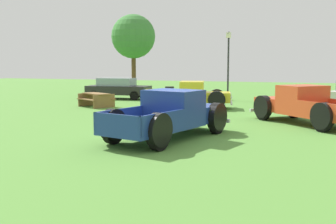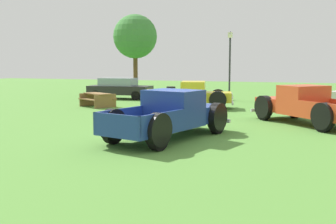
{
  "view_description": "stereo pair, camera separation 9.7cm",
  "coord_description": "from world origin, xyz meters",
  "px_view_note": "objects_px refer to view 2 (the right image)",
  "views": [
    {
      "loc": [
        4.53,
        -13.8,
        2.58
      ],
      "look_at": [
        0.08,
        -0.64,
        0.9
      ],
      "focal_mm": 44.84,
      "sensor_mm": 36.0,
      "label": 1
    },
    {
      "loc": [
        4.62,
        -13.77,
        2.58
      ],
      "look_at": [
        0.08,
        -0.64,
        0.9
      ],
      "focal_mm": 44.84,
      "sensor_mm": 36.0,
      "label": 2
    }
  ],
  "objects_px": {
    "pickup_truck_behind_right": "(194,95)",
    "trash_can": "(171,94)",
    "pickup_truck_foreground": "(174,115)",
    "oak_tree_east": "(135,37)",
    "pickup_truck_behind_left": "(302,105)",
    "lamp_post_near": "(230,64)",
    "sedan_distant_b": "(120,88)",
    "picnic_table": "(98,98)"
  },
  "relations": [
    {
      "from": "pickup_truck_behind_right",
      "to": "oak_tree_east",
      "type": "height_order",
      "value": "oak_tree_east"
    },
    {
      "from": "pickup_truck_foreground",
      "to": "oak_tree_east",
      "type": "relative_size",
      "value": 0.87
    },
    {
      "from": "pickup_truck_foreground",
      "to": "trash_can",
      "type": "xyz_separation_m",
      "value": [
        -4.34,
        12.45,
        -0.29
      ]
    },
    {
      "from": "pickup_truck_foreground",
      "to": "pickup_truck_behind_right",
      "type": "distance_m",
      "value": 8.98
    },
    {
      "from": "pickup_truck_behind_left",
      "to": "pickup_truck_behind_right",
      "type": "relative_size",
      "value": 0.99
    },
    {
      "from": "sedan_distant_b",
      "to": "oak_tree_east",
      "type": "distance_m",
      "value": 6.86
    },
    {
      "from": "pickup_truck_behind_left",
      "to": "lamp_post_near",
      "type": "height_order",
      "value": "lamp_post_near"
    },
    {
      "from": "pickup_truck_behind_right",
      "to": "oak_tree_east",
      "type": "bearing_deg",
      "value": 128.68
    },
    {
      "from": "picnic_table",
      "to": "trash_can",
      "type": "height_order",
      "value": "trash_can"
    },
    {
      "from": "sedan_distant_b",
      "to": "trash_can",
      "type": "xyz_separation_m",
      "value": [
        3.93,
        -0.45,
        -0.28
      ]
    },
    {
      "from": "pickup_truck_foreground",
      "to": "pickup_truck_behind_left",
      "type": "relative_size",
      "value": 1.11
    },
    {
      "from": "lamp_post_near",
      "to": "sedan_distant_b",
      "type": "bearing_deg",
      "value": -169.86
    },
    {
      "from": "pickup_truck_foreground",
      "to": "pickup_truck_behind_left",
      "type": "height_order",
      "value": "pickup_truck_foreground"
    },
    {
      "from": "pickup_truck_behind_left",
      "to": "pickup_truck_behind_right",
      "type": "distance_m",
      "value": 7.03
    },
    {
      "from": "pickup_truck_behind_left",
      "to": "lamp_post_near",
      "type": "distance_m",
      "value": 10.74
    },
    {
      "from": "pickup_truck_foreground",
      "to": "pickup_truck_behind_right",
      "type": "bearing_deg",
      "value": 101.2
    },
    {
      "from": "pickup_truck_behind_left",
      "to": "trash_can",
      "type": "height_order",
      "value": "pickup_truck_behind_left"
    },
    {
      "from": "lamp_post_near",
      "to": "pickup_truck_behind_right",
      "type": "bearing_deg",
      "value": -99.58
    },
    {
      "from": "sedan_distant_b",
      "to": "pickup_truck_behind_left",
      "type": "bearing_deg",
      "value": -33.4
    },
    {
      "from": "oak_tree_east",
      "to": "lamp_post_near",
      "type": "bearing_deg",
      "value": -26.1
    },
    {
      "from": "sedan_distant_b",
      "to": "trash_can",
      "type": "distance_m",
      "value": 3.97
    },
    {
      "from": "pickup_truck_foreground",
      "to": "sedan_distant_b",
      "type": "bearing_deg",
      "value": 122.66
    },
    {
      "from": "lamp_post_near",
      "to": "pickup_truck_foreground",
      "type": "bearing_deg",
      "value": -86.66
    },
    {
      "from": "pickup_truck_behind_left",
      "to": "trash_can",
      "type": "xyz_separation_m",
      "value": [
        -8.37,
        7.65,
        -0.28
      ]
    },
    {
      "from": "lamp_post_near",
      "to": "pickup_truck_behind_left",
      "type": "bearing_deg",
      "value": -62.76
    },
    {
      "from": "pickup_truck_behind_left",
      "to": "oak_tree_east",
      "type": "bearing_deg",
      "value": 134.64
    },
    {
      "from": "pickup_truck_foreground",
      "to": "lamp_post_near",
      "type": "relative_size",
      "value": 1.23
    },
    {
      "from": "lamp_post_near",
      "to": "oak_tree_east",
      "type": "height_order",
      "value": "oak_tree_east"
    },
    {
      "from": "pickup_truck_behind_left",
      "to": "pickup_truck_behind_right",
      "type": "height_order",
      "value": "pickup_truck_behind_left"
    },
    {
      "from": "sedan_distant_b",
      "to": "picnic_table",
      "type": "bearing_deg",
      "value": -78.14
    },
    {
      "from": "picnic_table",
      "to": "oak_tree_east",
      "type": "xyz_separation_m",
      "value": [
        -2.28,
        10.71,
        4.09
      ]
    },
    {
      "from": "oak_tree_east",
      "to": "trash_can",
      "type": "bearing_deg",
      "value": -49.52
    },
    {
      "from": "pickup_truck_behind_left",
      "to": "picnic_table",
      "type": "distance_m",
      "value": 11.6
    },
    {
      "from": "pickup_truck_behind_right",
      "to": "trash_can",
      "type": "relative_size",
      "value": 5.38
    },
    {
      "from": "pickup_truck_behind_right",
      "to": "pickup_truck_foreground",
      "type": "bearing_deg",
      "value": -78.8
    },
    {
      "from": "oak_tree_east",
      "to": "pickup_truck_behind_right",
      "type": "bearing_deg",
      "value": -51.32
    },
    {
      "from": "picnic_table",
      "to": "trash_can",
      "type": "distance_m",
      "value": 5.49
    },
    {
      "from": "pickup_truck_foreground",
      "to": "oak_tree_east",
      "type": "xyz_separation_m",
      "value": [
        -9.47,
        18.46,
        3.81
      ]
    },
    {
      "from": "pickup_truck_foreground",
      "to": "trash_can",
      "type": "distance_m",
      "value": 13.18
    },
    {
      "from": "pickup_truck_behind_left",
      "to": "picnic_table",
      "type": "height_order",
      "value": "pickup_truck_behind_left"
    },
    {
      "from": "pickup_truck_behind_left",
      "to": "trash_can",
      "type": "bearing_deg",
      "value": 137.54
    },
    {
      "from": "pickup_truck_behind_left",
      "to": "lamp_post_near",
      "type": "relative_size",
      "value": 1.11
    }
  ]
}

